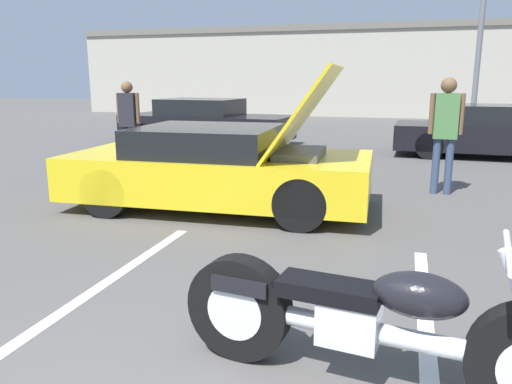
{
  "coord_description": "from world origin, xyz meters",
  "views": [
    {
      "loc": [
        1.17,
        -1.17,
        1.83
      ],
      "look_at": [
        -0.12,
        3.16,
        0.8
      ],
      "focal_mm": 35.0,
      "sensor_mm": 36.0,
      "label": 1
    }
  ],
  "objects_px": {
    "light_pole": "(486,2)",
    "parked_car_left_row": "(206,123)",
    "motorcycle": "(370,324)",
    "spectator_near_motorcycle": "(129,117)",
    "parked_car_mid_row": "(487,132)",
    "spectator_by_show_car": "(446,125)",
    "show_car_hood_open": "(220,168)"
  },
  "relations": [
    {
      "from": "light_pole",
      "to": "parked_car_left_row",
      "type": "distance_m",
      "value": 9.91
    },
    {
      "from": "motorcycle",
      "to": "spectator_near_motorcycle",
      "type": "distance_m",
      "value": 8.38
    },
    {
      "from": "parked_car_mid_row",
      "to": "parked_car_left_row",
      "type": "xyz_separation_m",
      "value": [
        -7.3,
        0.24,
        0.03
      ]
    },
    {
      "from": "spectator_by_show_car",
      "to": "show_car_hood_open",
      "type": "bearing_deg",
      "value": -149.24
    },
    {
      "from": "light_pole",
      "to": "show_car_hood_open",
      "type": "height_order",
      "value": "light_pole"
    },
    {
      "from": "parked_car_left_row",
      "to": "spectator_by_show_car",
      "type": "height_order",
      "value": "spectator_by_show_car"
    },
    {
      "from": "spectator_near_motorcycle",
      "to": "parked_car_mid_row",
      "type": "bearing_deg",
      "value": 27.12
    },
    {
      "from": "show_car_hood_open",
      "to": "spectator_by_show_car",
      "type": "distance_m",
      "value": 3.67
    },
    {
      "from": "light_pole",
      "to": "spectator_near_motorcycle",
      "type": "distance_m",
      "value": 12.38
    },
    {
      "from": "light_pole",
      "to": "motorcycle",
      "type": "xyz_separation_m",
      "value": [
        -2.37,
        -15.56,
        -3.81
      ]
    },
    {
      "from": "light_pole",
      "to": "parked_car_mid_row",
      "type": "bearing_deg",
      "value": -93.81
    },
    {
      "from": "parked_car_mid_row",
      "to": "spectator_near_motorcycle",
      "type": "bearing_deg",
      "value": -151.22
    },
    {
      "from": "show_car_hood_open",
      "to": "spectator_by_show_car",
      "type": "xyz_separation_m",
      "value": [
        3.12,
        1.85,
        0.53
      ]
    },
    {
      "from": "spectator_near_motorcycle",
      "to": "light_pole",
      "type": "bearing_deg",
      "value": 49.83
    },
    {
      "from": "parked_car_mid_row",
      "to": "light_pole",
      "type": "bearing_deg",
      "value": 87.86
    },
    {
      "from": "parked_car_mid_row",
      "to": "spectator_by_show_car",
      "type": "height_order",
      "value": "spectator_by_show_car"
    },
    {
      "from": "spectator_near_motorcycle",
      "to": "spectator_by_show_car",
      "type": "relative_size",
      "value": 0.96
    },
    {
      "from": "parked_car_left_row",
      "to": "light_pole",
      "type": "bearing_deg",
      "value": 37.52
    },
    {
      "from": "parked_car_mid_row",
      "to": "spectator_by_show_car",
      "type": "xyz_separation_m",
      "value": [
        -1.27,
        -4.51,
        0.53
      ]
    },
    {
      "from": "light_pole",
      "to": "motorcycle",
      "type": "distance_m",
      "value": 16.19
    },
    {
      "from": "parked_car_mid_row",
      "to": "spectator_by_show_car",
      "type": "distance_m",
      "value": 4.72
    },
    {
      "from": "motorcycle",
      "to": "parked_car_mid_row",
      "type": "xyz_separation_m",
      "value": [
        2.01,
        10.18,
        0.16
      ]
    },
    {
      "from": "motorcycle",
      "to": "show_car_hood_open",
      "type": "height_order",
      "value": "show_car_hood_open"
    },
    {
      "from": "show_car_hood_open",
      "to": "spectator_by_show_car",
      "type": "bearing_deg",
      "value": 28.28
    },
    {
      "from": "parked_car_left_row",
      "to": "motorcycle",
      "type": "bearing_deg",
      "value": -59.44
    },
    {
      "from": "show_car_hood_open",
      "to": "parked_car_left_row",
      "type": "xyz_separation_m",
      "value": [
        -2.91,
        6.6,
        0.02
      ]
    },
    {
      "from": "light_pole",
      "to": "show_car_hood_open",
      "type": "bearing_deg",
      "value": -112.0
    },
    {
      "from": "parked_car_mid_row",
      "to": "show_car_hood_open",
      "type": "bearing_deg",
      "value": -122.91
    },
    {
      "from": "motorcycle",
      "to": "parked_car_mid_row",
      "type": "distance_m",
      "value": 10.38
    },
    {
      "from": "light_pole",
      "to": "parked_car_mid_row",
      "type": "height_order",
      "value": "light_pole"
    },
    {
      "from": "parked_car_left_row",
      "to": "spectator_by_show_car",
      "type": "xyz_separation_m",
      "value": [
        6.03,
        -4.75,
        0.51
      ]
    },
    {
      "from": "parked_car_mid_row",
      "to": "spectator_near_motorcycle",
      "type": "distance_m",
      "value": 8.29
    }
  ]
}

